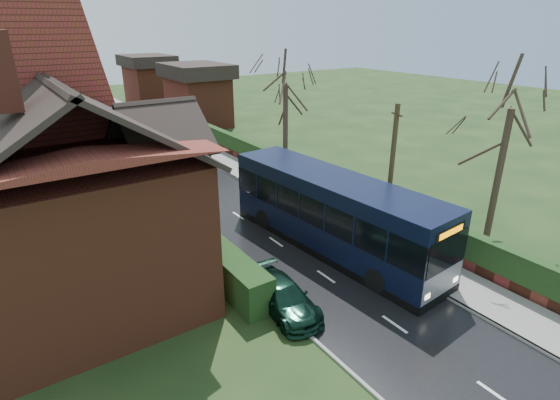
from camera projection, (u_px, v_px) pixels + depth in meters
ground at (299, 258)px, 20.90m from camera, size 140.00×140.00×0.00m
road at (208, 195)px, 28.56m from camera, size 6.00×100.00×0.02m
pavement at (263, 182)px, 30.75m from camera, size 2.50×100.00×0.14m
kerb_right at (249, 185)px, 30.12m from camera, size 0.12×100.00×0.14m
kerb_left at (163, 205)px, 26.96m from camera, size 0.12×100.00×0.10m
front_hedge at (181, 226)px, 22.40m from camera, size 1.20×16.00×1.60m
picket_fence at (195, 228)px, 22.92m from camera, size 0.10×16.00×0.90m
right_wall_hedge at (281, 165)px, 31.20m from camera, size 0.60×50.00×1.80m
brick_house at (67, 179)px, 18.36m from camera, size 9.30×14.60×10.30m
bus at (333, 214)px, 21.21m from camera, size 3.73×12.45×3.73m
car_silver at (177, 200)px, 26.15m from camera, size 2.33×4.01×1.28m
car_green at (284, 297)px, 16.96m from camera, size 1.99×4.19×1.18m
car_distant at (105, 106)px, 55.73m from camera, size 2.98×4.32×1.35m
bus_stop_sign at (397, 233)px, 19.63m from camera, size 0.11×0.39×2.55m
telegraph_pole at (391, 175)px, 21.33m from camera, size 0.38×0.88×7.04m
tree_right_near at (514, 98)px, 19.77m from camera, size 4.52×4.52×9.77m
tree_right_far at (286, 78)px, 29.31m from camera, size 4.88×4.88×9.44m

